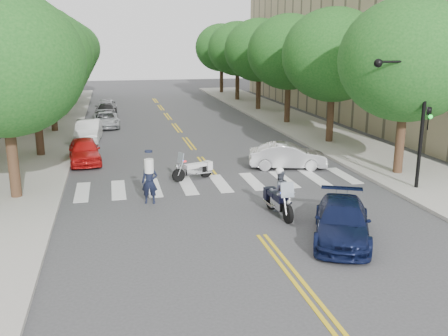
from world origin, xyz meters
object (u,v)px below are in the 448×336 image
object	(u,v)px
motorcycle_police	(279,194)
sedan_blue	(342,221)
convertible	(288,156)
motorcycle_parked	(196,169)
officer_standing	(150,182)

from	to	relation	value
motorcycle_police	sedan_blue	bearing A→B (deg)	111.14
convertible	motorcycle_parked	bearing A→B (deg)	114.98
convertible	sedan_blue	distance (m)	9.54
motorcycle_parked	convertible	world-z (taller)	motorcycle_parked
motorcycle_police	motorcycle_parked	distance (m)	6.13
officer_standing	sedan_blue	xyz separation A→B (m)	(5.91, -5.25, -0.25)
motorcycle_police	officer_standing	size ratio (longest dim) A/B	1.31
motorcycle_police	convertible	world-z (taller)	motorcycle_police
officer_standing	sedan_blue	world-z (taller)	officer_standing
officer_standing	convertible	xyz separation A→B (m)	(7.40, 4.17, -0.23)
motorcycle_police	convertible	distance (m)	7.23
motorcycle_police	sedan_blue	size ratio (longest dim) A/B	0.53
motorcycle_police	officer_standing	world-z (taller)	motorcycle_police
motorcycle_parked	officer_standing	bearing A→B (deg)	121.38
motorcycle_parked	officer_standing	xyz separation A→B (m)	(-2.43, -3.21, 0.41)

